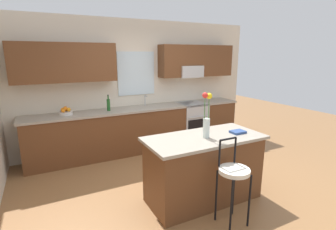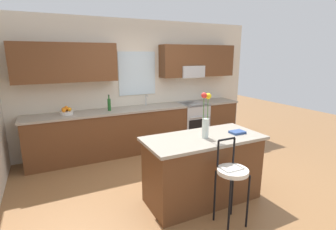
# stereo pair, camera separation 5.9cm
# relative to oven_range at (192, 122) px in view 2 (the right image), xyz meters

# --- Properties ---
(ground_plane) EXTENTS (14.00, 14.00, 0.00)m
(ground_plane) POSITION_rel_oven_range_xyz_m (-1.20, -1.68, -0.46)
(ground_plane) COLOR olive
(back_wall_assembly) EXTENTS (5.60, 0.50, 2.70)m
(back_wall_assembly) POSITION_rel_oven_range_xyz_m (-1.18, 0.31, 1.05)
(back_wall_assembly) COLOR beige
(back_wall_assembly) RESTS_ON ground
(counter_run) EXTENTS (4.56, 0.64, 0.92)m
(counter_run) POSITION_rel_oven_range_xyz_m (-1.20, 0.02, 0.01)
(counter_run) COLOR brown
(counter_run) RESTS_ON ground
(sink_faucet) EXTENTS (0.02, 0.13, 0.23)m
(sink_faucet) POSITION_rel_oven_range_xyz_m (-1.06, 0.17, 0.60)
(sink_faucet) COLOR #B7BABC
(sink_faucet) RESTS_ON counter_run
(oven_range) EXTENTS (0.60, 0.64, 0.92)m
(oven_range) POSITION_rel_oven_range_xyz_m (0.00, 0.00, 0.00)
(oven_range) COLOR #B7BABC
(oven_range) RESTS_ON ground
(kitchen_island) EXTENTS (1.61, 0.77, 0.92)m
(kitchen_island) POSITION_rel_oven_range_xyz_m (-1.16, -2.16, 0.00)
(kitchen_island) COLOR brown
(kitchen_island) RESTS_ON ground
(bar_stool_near) EXTENTS (0.36, 0.36, 1.04)m
(bar_stool_near) POSITION_rel_oven_range_xyz_m (-1.16, -2.76, 0.18)
(bar_stool_near) COLOR black
(bar_stool_near) RESTS_ON ground
(flower_vase) EXTENTS (0.14, 0.09, 0.60)m
(flower_vase) POSITION_rel_oven_range_xyz_m (-1.16, -2.20, 0.72)
(flower_vase) COLOR silver
(flower_vase) RESTS_ON kitchen_island
(cookbook) EXTENTS (0.20, 0.15, 0.03)m
(cookbook) POSITION_rel_oven_range_xyz_m (-0.65, -2.24, 0.48)
(cookbook) COLOR navy
(cookbook) RESTS_ON kitchen_island
(fruit_bowl_oranges) EXTENTS (0.24, 0.24, 0.16)m
(fruit_bowl_oranges) POSITION_rel_oven_range_xyz_m (-2.68, 0.03, 0.52)
(fruit_bowl_oranges) COLOR silver
(fruit_bowl_oranges) RESTS_ON counter_run
(bottle_olive_oil) EXTENTS (0.06, 0.06, 0.31)m
(bottle_olive_oil) POSITION_rel_oven_range_xyz_m (-1.89, 0.02, 0.59)
(bottle_olive_oil) COLOR #1E5923
(bottle_olive_oil) RESTS_ON counter_run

